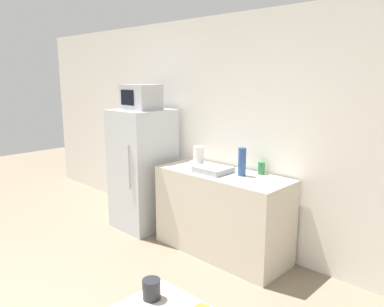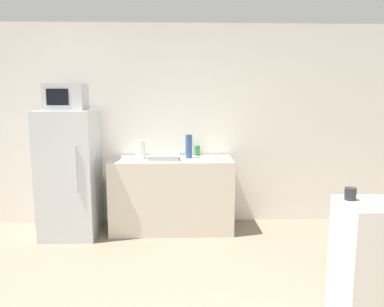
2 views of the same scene
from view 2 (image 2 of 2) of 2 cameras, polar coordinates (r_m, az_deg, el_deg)
wall_back at (r=4.96m, az=-4.55°, el=4.27°), size 8.00×0.06×2.60m
refrigerator at (r=4.76m, az=-18.09°, el=-2.89°), size 0.64×0.70×1.52m
microwave at (r=4.67m, az=-18.65°, el=8.18°), size 0.45×0.35×0.31m
counter at (r=4.75m, az=-3.10°, el=-6.27°), size 1.51×0.60×0.91m
sink_basin at (r=4.60m, az=-4.27°, el=-0.56°), size 0.36×0.31×0.06m
bottle_tall at (r=4.68m, az=-0.49°, el=1.09°), size 0.08×0.08×0.30m
bottle_short at (r=4.88m, az=0.78°, el=0.46°), size 0.07×0.07×0.13m
jar at (r=2.85m, az=23.00°, el=-5.69°), size 0.08×0.08×0.09m
paper_towel_roll at (r=4.69m, az=-7.84°, el=0.65°), size 0.12×0.12×0.23m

